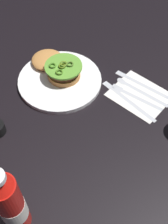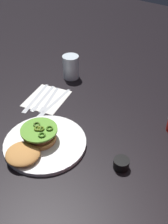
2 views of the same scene
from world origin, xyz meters
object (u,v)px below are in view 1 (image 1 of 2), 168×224
(dinner_plate, at_px, (60,80))
(napkin, at_px, (140,95))
(ketchup_bottle, at_px, (10,204))
(steak_knife, at_px, (140,83))
(spoon_utensil, at_px, (135,88))
(fork_utensil, at_px, (132,95))
(butter_knife, at_px, (125,98))
(burger_sandwich, at_px, (57,67))

(dinner_plate, height_order, napkin, dinner_plate)
(ketchup_bottle, distance_m, steak_knife, 0.56)
(napkin, bearing_deg, spoon_utensil, -9.00)
(spoon_utensil, distance_m, fork_utensil, 0.03)
(steak_knife, bearing_deg, dinner_plate, 54.37)
(napkin, distance_m, fork_utensil, 0.03)
(steak_knife, bearing_deg, ketchup_bottle, 109.07)
(fork_utensil, relative_size, butter_knife, 0.80)
(steak_knife, relative_size, butter_knife, 0.95)
(ketchup_bottle, bearing_deg, butter_knife, -70.26)
(spoon_utensil, height_order, butter_knife, same)
(steak_knife, distance_m, butter_knife, 0.08)
(napkin, bearing_deg, burger_sandwich, 36.55)
(napkin, relative_size, spoon_utensil, 0.94)
(spoon_utensil, bearing_deg, burger_sandwich, 41.66)
(ketchup_bottle, distance_m, butter_knife, 0.48)
(dinner_plate, relative_size, burger_sandwich, 1.37)
(burger_sandwich, bearing_deg, napkin, -143.45)
(spoon_utensil, bearing_deg, butter_knife, 108.15)
(burger_sandwich, xyz_separation_m, butter_knife, (-0.21, -0.12, -0.03))
(dinner_plate, bearing_deg, napkin, -136.52)
(ketchup_bottle, relative_size, spoon_utensil, 1.28)
(steak_knife, relative_size, fork_utensil, 1.19)
(burger_sandwich, distance_m, fork_utensil, 0.26)
(fork_utensil, bearing_deg, dinner_plate, 41.96)
(burger_sandwich, xyz_separation_m, steak_knife, (-0.19, -0.20, -0.03))
(fork_utensil, bearing_deg, burger_sandwich, 34.51)
(butter_knife, bearing_deg, napkin, -107.76)
(spoon_utensil, bearing_deg, fork_utensil, 125.52)
(burger_sandwich, bearing_deg, spoon_utensil, -138.34)
(dinner_plate, relative_size, spoon_utensil, 1.49)
(burger_sandwich, relative_size, spoon_utensil, 1.09)
(napkin, height_order, steak_knife, steak_knife)
(steak_knife, bearing_deg, burger_sandwich, 46.80)
(burger_sandwich, height_order, napkin, burger_sandwich)
(steak_knife, bearing_deg, fork_utensil, 113.35)
(spoon_utensil, distance_m, butter_knife, 0.05)
(dinner_plate, relative_size, steak_knife, 1.33)
(ketchup_bottle, bearing_deg, spoon_utensil, -70.42)
(butter_knife, bearing_deg, spoon_utensil, -71.85)
(dinner_plate, height_order, steak_knife, dinner_plate)
(fork_utensil, bearing_deg, ketchup_bottle, 108.55)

